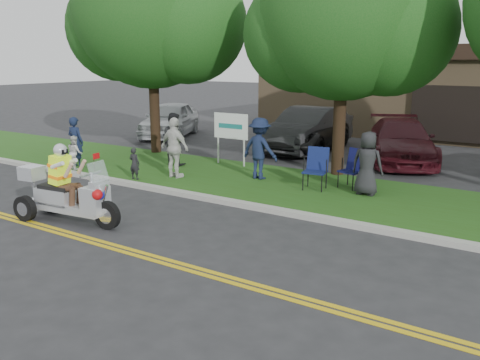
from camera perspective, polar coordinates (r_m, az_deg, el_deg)
The scene contains 23 objects.
ground at distance 9.69m, azimuth -8.97°, elevation -7.39°, with size 120.00×120.00×0.00m, color #28282B.
centerline_near at distance 9.30m, azimuth -11.39°, elevation -8.36°, with size 60.00×0.10×0.01m, color gold.
centerline_far at distance 9.40m, azimuth -10.70°, elevation -8.08°, with size 60.00×0.10×0.01m, color gold.
curb at distance 11.97m, azimuth 0.86°, elevation -2.86°, with size 60.00×0.25×0.12m, color #A8A89E.
grass_verge at distance 13.77m, azimuth 5.67°, elevation -0.78°, with size 60.00×4.00×0.10m, color #275115.
commercial_building at distance 26.00m, azimuth 24.41°, elevation 9.13°, with size 18.00×8.20×4.00m.
tree_left at distance 18.66m, azimuth -9.74°, elevation 17.63°, with size 6.62×5.40×7.78m.
tree_mid at distance 15.01m, azimuth 11.83°, elevation 17.03°, with size 5.88×4.80×7.05m.
business_sign at distance 16.20m, azimuth -1.03°, elevation 5.75°, with size 1.25×0.06×1.75m.
trike_scooter at distance 11.45m, azimuth -19.04°, elevation -1.60°, with size 2.60×0.92×1.70m.
lawn_chair_a at distance 13.69m, azimuth 12.65°, elevation 1.57°, with size 0.66×0.68×1.02m.
lawn_chair_b at distance 13.38m, azimuth 8.59°, elevation 1.61°, with size 0.66×0.68×1.08m.
spectator_adult_left at distance 16.77m, azimuth -17.97°, elevation 4.10°, with size 0.57×0.38×1.57m, color #141E39.
spectator_adult_mid at distance 16.33m, azimuth -7.48°, elevation 4.58°, with size 0.81×0.63×1.67m, color black.
spectator_adult_right at distance 14.55m, azimuth -7.33°, elevation 3.62°, with size 1.01×0.42×1.72m, color silver.
spectator_chair_a at distance 14.30m, azimuth 2.23°, elevation 3.56°, with size 1.12×0.64×1.73m, color #151F3C.
spectator_chair_b at distance 12.96m, azimuth 14.10°, elevation 1.83°, with size 0.78×0.51×1.60m, color #232326.
child_left at distance 14.58m, azimuth -11.77°, elevation 1.83°, with size 0.33×0.22×0.91m, color black.
child_right at distance 16.43m, azimuth -18.03°, elevation 2.97°, with size 0.50×0.39×1.04m, color silver.
parked_car_far_left at distance 23.16m, azimuth -7.88°, elevation 6.77°, with size 1.86×4.63×1.58m, color #B8BBC0.
parked_car_left at distance 19.63m, azimuth 7.64°, elevation 5.69°, with size 1.74×4.98×1.64m, color #2E2E31.
parked_car_mid at distance 19.56m, azimuth 7.26°, elevation 5.29°, with size 2.29×4.97×1.38m, color black.
parked_car_right at distance 18.10m, azimuth 17.57°, elevation 4.20°, with size 2.00×4.93×1.43m, color #451018.
Camera 1 is at (6.17, -6.65, 3.41)m, focal length 38.00 mm.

